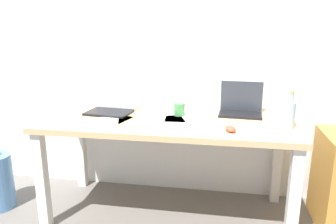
{
  "coord_description": "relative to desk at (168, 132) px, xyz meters",
  "views": [
    {
      "loc": [
        0.37,
        -2.22,
        1.39
      ],
      "look_at": [
        0.0,
        0.0,
        0.8
      ],
      "focal_mm": 35.08,
      "sensor_mm": 36.0,
      "label": 1
    }
  ],
  "objects": [
    {
      "name": "ground_plane",
      "position": [
        0.0,
        0.0,
        -0.65
      ],
      "size": [
        8.0,
        8.0,
        0.0
      ],
      "primitive_type": "plane",
      "color": "slate"
    },
    {
      "name": "computer_mouse",
      "position": [
        0.43,
        -0.22,
        0.11
      ],
      "size": [
        0.09,
        0.11,
        0.03
      ],
      "primitive_type": "ellipsoid",
      "rotation": [
        0.0,
        0.0,
        0.31
      ],
      "color": "#D84C38",
      "rests_on": "desk"
    },
    {
      "name": "laptop_left",
      "position": [
        -0.46,
        0.1,
        0.15
      ],
      "size": [
        0.35,
        0.27,
        0.23
      ],
      "color": "black",
      "rests_on": "desk"
    },
    {
      "name": "desk",
      "position": [
        0.0,
        0.0,
        0.0
      ],
      "size": [
        1.78,
        0.76,
        0.75
      ],
      "color": "tan",
      "rests_on": "ground"
    },
    {
      "name": "paper_sheet_near_back",
      "position": [
        0.08,
        0.06,
        0.1
      ],
      "size": [
        0.23,
        0.31,
        0.0
      ],
      "primitive_type": "cube",
      "rotation": [
        0.0,
        0.0,
        0.07
      ],
      "color": "white",
      "rests_on": "desk"
    },
    {
      "name": "beer_bottle",
      "position": [
        0.81,
        -0.09,
        0.19
      ],
      "size": [
        0.06,
        0.06,
        0.24
      ],
      "color": "#99B7C1",
      "rests_on": "desk"
    },
    {
      "name": "back_wall",
      "position": [
        0.0,
        0.44,
        0.65
      ],
      "size": [
        5.2,
        0.08,
        2.6
      ],
      "primitive_type": "cube",
      "color": "white",
      "rests_on": "ground"
    },
    {
      "name": "paper_yellow_folder",
      "position": [
        -0.23,
        -0.11,
        0.1
      ],
      "size": [
        0.29,
        0.34,
        0.0
      ],
      "primitive_type": "cube",
      "rotation": [
        0.0,
        0.0,
        0.29
      ],
      "color": "#F4E06B",
      "rests_on": "desk"
    },
    {
      "name": "paper_sheet_front_left",
      "position": [
        -0.39,
        -0.11,
        0.1
      ],
      "size": [
        0.28,
        0.34,
        0.0
      ],
      "primitive_type": "cube",
      "rotation": [
        0.0,
        0.0,
        -0.28
      ],
      "color": "white",
      "rests_on": "desk"
    },
    {
      "name": "laptop_right",
      "position": [
        0.51,
        0.21,
        0.15
      ],
      "size": [
        0.32,
        0.23,
        0.24
      ],
      "color": "black",
      "rests_on": "desk"
    },
    {
      "name": "coffee_mug",
      "position": [
        0.07,
        0.09,
        0.14
      ],
      "size": [
        0.08,
        0.08,
        0.09
      ],
      "primitive_type": "cylinder",
      "color": "#4C9E56",
      "rests_on": "desk"
    },
    {
      "name": "paper_sheet_center",
      "position": [
        0.02,
        -0.06,
        0.1
      ],
      "size": [
        0.3,
        0.35,
        0.0
      ],
      "primitive_type": "cube",
      "rotation": [
        0.0,
        0.0,
        0.33
      ],
      "color": "white",
      "rests_on": "desk"
    }
  ]
}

